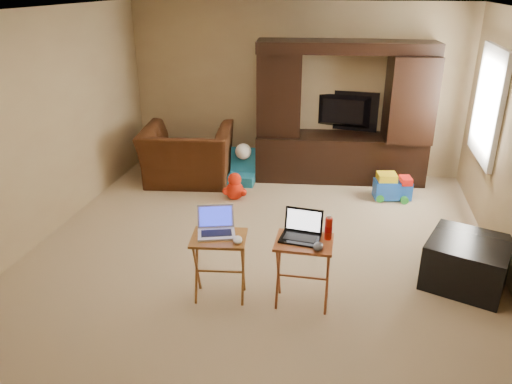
% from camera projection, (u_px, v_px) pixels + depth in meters
% --- Properties ---
extents(floor, '(5.50, 5.50, 0.00)m').
position_uv_depth(floor, '(260.00, 252.00, 5.49)').
color(floor, tan).
rests_on(floor, ground).
extents(ceiling, '(5.50, 5.50, 0.00)m').
position_uv_depth(ceiling, '(260.00, 11.00, 4.51)').
color(ceiling, silver).
rests_on(ceiling, ground).
extents(wall_back, '(5.00, 0.00, 5.00)m').
position_uv_depth(wall_back, '(294.00, 89.00, 7.48)').
color(wall_back, tan).
rests_on(wall_back, ground).
extents(wall_front, '(5.00, 0.00, 5.00)m').
position_uv_depth(wall_front, '(158.00, 304.00, 2.52)').
color(wall_front, tan).
rests_on(wall_front, ground).
extents(wall_left, '(0.00, 5.50, 5.50)m').
position_uv_depth(wall_left, '(36.00, 130.00, 5.45)').
color(wall_left, tan).
rests_on(wall_left, ground).
extents(window_pane, '(0.00, 1.20, 1.20)m').
position_uv_depth(window_pane, '(490.00, 105.00, 5.90)').
color(window_pane, white).
rests_on(window_pane, ground).
extents(window_frame, '(0.06, 1.14, 1.34)m').
position_uv_depth(window_frame, '(488.00, 105.00, 5.90)').
color(window_frame, white).
rests_on(window_frame, ground).
extents(entertainment_center, '(2.50, 0.88, 2.00)m').
position_uv_depth(entertainment_center, '(342.00, 113.00, 7.15)').
color(entertainment_center, black).
rests_on(entertainment_center, floor).
extents(television, '(1.03, 0.26, 0.59)m').
position_uv_depth(television, '(343.00, 112.00, 7.38)').
color(television, black).
rests_on(television, entertainment_center).
extents(recliner, '(1.39, 1.26, 0.82)m').
position_uv_depth(recliner, '(188.00, 155.00, 7.26)').
color(recliner, '#44220E').
rests_on(recliner, floor).
extents(child_rocker, '(0.40, 0.45, 0.51)m').
position_uv_depth(child_rocker, '(242.00, 167.00, 7.25)').
color(child_rocker, '#176483').
rests_on(child_rocker, floor).
extents(plush_toy, '(0.35, 0.29, 0.38)m').
position_uv_depth(plush_toy, '(235.00, 186.00, 6.74)').
color(plush_toy, red).
rests_on(plush_toy, floor).
extents(push_toy, '(0.55, 0.44, 0.37)m').
position_uv_depth(push_toy, '(393.00, 186.00, 6.75)').
color(push_toy, blue).
rests_on(push_toy, floor).
extents(ottoman, '(0.93, 0.93, 0.46)m').
position_uv_depth(ottoman, '(467.00, 262.00, 4.84)').
color(ottoman, black).
rests_on(ottoman, floor).
extents(tray_table_left, '(0.54, 0.45, 0.64)m').
position_uv_depth(tray_table_left, '(220.00, 267.00, 4.59)').
color(tray_table_left, '#9B5C25').
rests_on(tray_table_left, floor).
extents(tray_table_right, '(0.51, 0.41, 0.66)m').
position_uv_depth(tray_table_right, '(303.00, 273.00, 4.49)').
color(tray_table_right, '#A95029').
rests_on(tray_table_right, floor).
extents(laptop_left, '(0.40, 0.36, 0.24)m').
position_uv_depth(laptop_left, '(216.00, 223.00, 4.45)').
color(laptop_left, silver).
rests_on(laptop_left, tray_table_left).
extents(laptop_right, '(0.37, 0.32, 0.24)m').
position_uv_depth(laptop_right, '(300.00, 227.00, 4.34)').
color(laptop_right, black).
rests_on(laptop_right, tray_table_right).
extents(mouse_left, '(0.11, 0.14, 0.05)m').
position_uv_depth(mouse_left, '(238.00, 240.00, 4.36)').
color(mouse_left, silver).
rests_on(mouse_left, tray_table_left).
extents(mouse_right, '(0.10, 0.14, 0.05)m').
position_uv_depth(mouse_right, '(318.00, 246.00, 4.22)').
color(mouse_right, '#3F3F44').
rests_on(mouse_right, tray_table_right).
extents(water_bottle, '(0.06, 0.06, 0.20)m').
position_uv_depth(water_bottle, '(328.00, 229.00, 4.36)').
color(water_bottle, red).
rests_on(water_bottle, tray_table_right).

